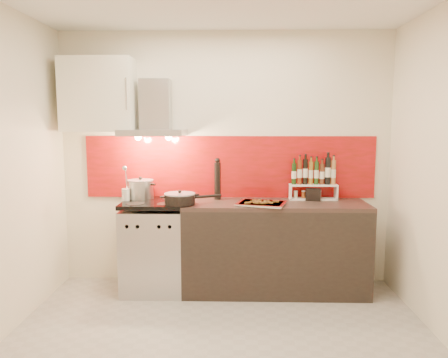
{
  "coord_description": "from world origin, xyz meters",
  "views": [
    {
      "loc": [
        0.1,
        -3.13,
        1.68
      ],
      "look_at": [
        0.0,
        0.95,
        1.15
      ],
      "focal_mm": 35.0,
      "sensor_mm": 36.0,
      "label": 1
    }
  ],
  "objects_px": {
    "baking_tray": "(261,203)",
    "saute_pan": "(181,198)",
    "stock_pot": "(141,189)",
    "pepper_mill": "(217,179)",
    "counter": "(275,247)",
    "range_stove": "(155,247)"
  },
  "relations": [
    {
      "from": "baking_tray",
      "to": "range_stove",
      "type": "bearing_deg",
      "value": 173.15
    },
    {
      "from": "range_stove",
      "to": "baking_tray",
      "type": "xyz_separation_m",
      "value": [
        1.06,
        -0.13,
        0.47
      ]
    },
    {
      "from": "stock_pot",
      "to": "saute_pan",
      "type": "bearing_deg",
      "value": -33.2
    },
    {
      "from": "range_stove",
      "to": "pepper_mill",
      "type": "xyz_separation_m",
      "value": [
        0.63,
        0.16,
        0.66
      ]
    },
    {
      "from": "range_stove",
      "to": "baking_tray",
      "type": "distance_m",
      "value": 1.16
    },
    {
      "from": "stock_pot",
      "to": "counter",
      "type": "bearing_deg",
      "value": -5.72
    },
    {
      "from": "baking_tray",
      "to": "stock_pot",
      "type": "bearing_deg",
      "value": 167.56
    },
    {
      "from": "stock_pot",
      "to": "saute_pan",
      "type": "height_order",
      "value": "stock_pot"
    },
    {
      "from": "counter",
      "to": "saute_pan",
      "type": "relative_size",
      "value": 3.33
    },
    {
      "from": "range_stove",
      "to": "counter",
      "type": "distance_m",
      "value": 1.2
    },
    {
      "from": "range_stove",
      "to": "stock_pot",
      "type": "distance_m",
      "value": 0.6
    },
    {
      "from": "stock_pot",
      "to": "range_stove",
      "type": "bearing_deg",
      "value": -41.76
    },
    {
      "from": "saute_pan",
      "to": "pepper_mill",
      "type": "xyz_separation_m",
      "value": [
        0.34,
        0.31,
        0.14
      ]
    },
    {
      "from": "pepper_mill",
      "to": "counter",
      "type": "bearing_deg",
      "value": -15.09
    },
    {
      "from": "stock_pot",
      "to": "pepper_mill",
      "type": "relative_size",
      "value": 0.62
    },
    {
      "from": "baking_tray",
      "to": "pepper_mill",
      "type": "bearing_deg",
      "value": 146.31
    },
    {
      "from": "counter",
      "to": "baking_tray",
      "type": "relative_size",
      "value": 3.43
    },
    {
      "from": "range_stove",
      "to": "saute_pan",
      "type": "relative_size",
      "value": 1.69
    },
    {
      "from": "counter",
      "to": "stock_pot",
      "type": "distance_m",
      "value": 1.47
    },
    {
      "from": "saute_pan",
      "to": "baking_tray",
      "type": "xyz_separation_m",
      "value": [
        0.77,
        0.02,
        -0.05
      ]
    },
    {
      "from": "baking_tray",
      "to": "saute_pan",
      "type": "bearing_deg",
      "value": -178.3
    },
    {
      "from": "counter",
      "to": "stock_pot",
      "type": "bearing_deg",
      "value": 174.28
    }
  ]
}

